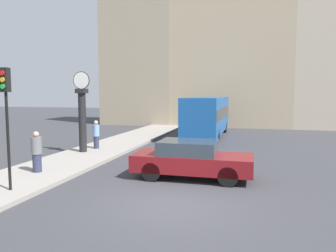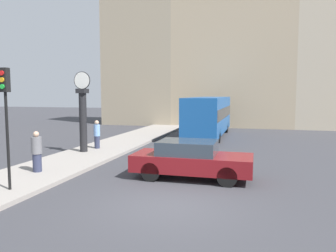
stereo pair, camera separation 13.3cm
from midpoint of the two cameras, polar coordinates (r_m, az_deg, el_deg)
ground_plane at (r=9.86m, az=0.08°, el=-13.54°), size 120.00×120.00×0.00m
sidewalk_corner at (r=22.44m, az=-7.30°, el=-2.51°), size 3.28×27.16×0.15m
building_row at (r=33.97m, az=11.10°, el=11.67°), size 26.64×5.00×13.91m
sedan_car at (r=12.62m, az=3.83°, el=-5.77°), size 4.52×1.86×1.45m
bus_distant at (r=24.87m, az=6.76°, el=2.03°), size 2.39×9.62×2.97m
traffic_light_near at (r=11.52m, az=-26.64°, el=3.54°), size 0.26×0.24×3.90m
street_clock at (r=17.93m, az=-14.92°, el=1.96°), size 0.93×0.51×4.25m
pedestrian_blue_stripe at (r=18.95m, az=-12.60°, el=-1.45°), size 0.35×0.35×1.59m
pedestrian_grey_jacket at (r=13.97m, az=-22.15°, el=-4.24°), size 0.40×0.40×1.62m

